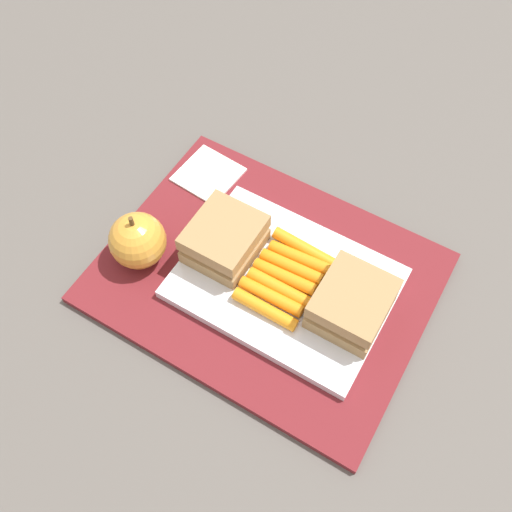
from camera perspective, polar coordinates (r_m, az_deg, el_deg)
name	(u,v)px	position (r m, az deg, el deg)	size (l,w,h in m)	color
ground_plane	(265,280)	(0.66, 0.93, -2.37)	(2.40, 2.40, 0.00)	#56514C
lunchbag_mat	(265,278)	(0.66, 0.94, -2.15)	(0.36, 0.28, 0.01)	maroon
food_tray	(285,283)	(0.64, 2.89, -2.67)	(0.23, 0.17, 0.01)	white
sandwich_half_left	(352,304)	(0.61, 9.48, -4.68)	(0.07, 0.08, 0.04)	#9E7A4C
sandwich_half_right	(225,239)	(0.64, -3.13, 1.68)	(0.07, 0.08, 0.04)	#9E7A4C
carrot_sticks_bundle	(285,277)	(0.63, 2.92, -2.09)	(0.08, 0.10, 0.02)	orange
apple	(138,241)	(0.65, -11.62, 1.50)	(0.06, 0.06, 0.08)	gold
paper_napkin	(208,174)	(0.73, -4.73, 8.04)	(0.07, 0.07, 0.00)	white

